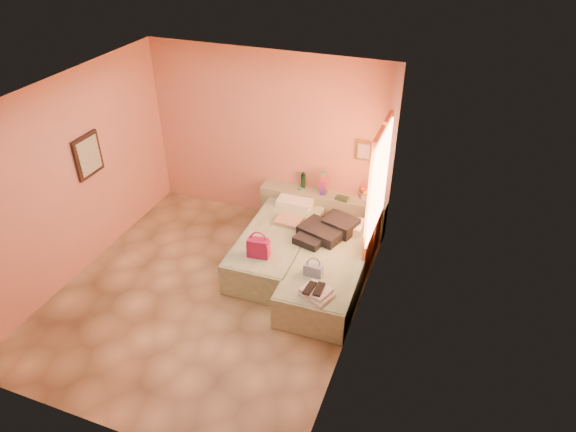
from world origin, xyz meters
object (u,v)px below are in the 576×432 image
(green_book, at_px, (342,198))
(towel_stack, at_px, (317,293))
(blue_handbag, at_px, (313,270))
(magenta_handbag, at_px, (259,247))
(bed_left, at_px, (277,246))
(bed_right, at_px, (328,273))
(water_bottle, at_px, (303,181))
(flower_vase, at_px, (365,192))
(headboard_ledge, at_px, (322,211))

(green_book, relative_size, towel_stack, 0.57)
(blue_handbag, bearing_deg, magenta_handbag, 171.96)
(magenta_handbag, height_order, towel_stack, magenta_handbag)
(bed_left, height_order, bed_right, same)
(water_bottle, height_order, towel_stack, water_bottle)
(bed_right, distance_m, towel_stack, 0.84)
(towel_stack, bearing_deg, blue_handbag, 114.70)
(green_book, bearing_deg, blue_handbag, -80.85)
(bed_right, xyz_separation_m, towel_stack, (0.08, -0.78, 0.30))
(flower_vase, bearing_deg, towel_stack, -91.27)
(bed_left, bearing_deg, bed_right, -22.82)
(bed_left, bearing_deg, flower_vase, 45.96)
(towel_stack, bearing_deg, water_bottle, 113.23)
(magenta_handbag, relative_size, towel_stack, 0.85)
(bed_right, distance_m, green_book, 1.42)
(bed_left, height_order, magenta_handbag, magenta_handbag)
(bed_left, xyz_separation_m, water_bottle, (0.02, 1.12, 0.53))
(water_bottle, distance_m, green_book, 0.71)
(towel_stack, bearing_deg, magenta_handbag, 152.66)
(blue_handbag, bearing_deg, water_bottle, 114.38)
(magenta_handbag, bearing_deg, flower_vase, 51.89)
(bed_right, xyz_separation_m, water_bottle, (-0.88, 1.47, 0.53))
(blue_handbag, relative_size, towel_stack, 0.70)
(green_book, bearing_deg, water_bottle, 175.63)
(blue_handbag, bearing_deg, headboard_ledge, 104.87)
(magenta_handbag, distance_m, towel_stack, 1.13)
(water_bottle, relative_size, towel_stack, 0.76)
(bed_right, distance_m, water_bottle, 1.80)
(headboard_ledge, relative_size, bed_left, 1.02)
(magenta_handbag, height_order, blue_handbag, magenta_handbag)
(blue_handbag, bearing_deg, bed_right, 77.82)
(green_book, height_order, magenta_handbag, magenta_handbag)
(water_bottle, distance_m, flower_vase, 1.01)
(headboard_ledge, relative_size, magenta_handbag, 6.88)
(green_book, distance_m, flower_vase, 0.37)
(bed_left, relative_size, magenta_handbag, 6.71)
(magenta_handbag, distance_m, blue_handbag, 0.84)
(flower_vase, xyz_separation_m, blue_handbag, (-0.22, -1.86, -0.20))
(bed_left, xyz_separation_m, bed_right, (0.90, -0.35, 0.00))
(headboard_ledge, relative_size, flower_vase, 7.77)
(flower_vase, bearing_deg, bed_right, -95.02)
(bed_right, relative_size, towel_stack, 5.71)
(bed_left, distance_m, green_book, 1.28)
(water_bottle, height_order, green_book, water_bottle)
(magenta_handbag, bearing_deg, bed_right, 8.80)
(green_book, distance_m, towel_stack, 2.14)
(water_bottle, xyz_separation_m, blue_handbag, (0.79, -1.86, -0.21))
(bed_right, xyz_separation_m, green_book, (-0.20, 1.35, 0.42))
(headboard_ledge, bearing_deg, bed_right, -69.49)
(headboard_ledge, xyz_separation_m, magenta_handbag, (-0.40, -1.66, 0.31))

